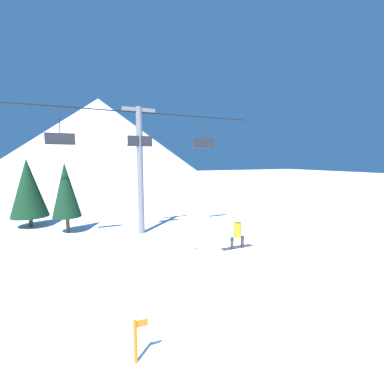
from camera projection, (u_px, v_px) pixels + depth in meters
The scene contains 8 objects.
ground_plane at pixel (248, 303), 10.12m from camera, with size 220.00×220.00×0.00m, color white.
mountain_ridge at pixel (100, 140), 70.07m from camera, with size 60.25×60.25×21.85m.
snow_ramp at pixel (249, 290), 9.00m from camera, with size 2.42×3.85×2.18m.
snowboarder at pixel (237, 232), 10.03m from camera, with size 1.39×0.29×1.24m.
chairlift at pixel (140, 160), 19.06m from camera, with size 18.40×0.45×9.43m.
pine_tree_near at pixel (66, 190), 19.56m from camera, with size 2.10×2.10×5.45m.
pine_tree_far at pixel (28, 188), 21.31m from camera, with size 2.91×2.91×5.74m.
trail_marker at pixel (136, 340), 7.08m from camera, with size 0.41×0.10×1.25m.
Camera 1 is at (-5.87, -7.78, 5.63)m, focal length 24.00 mm.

